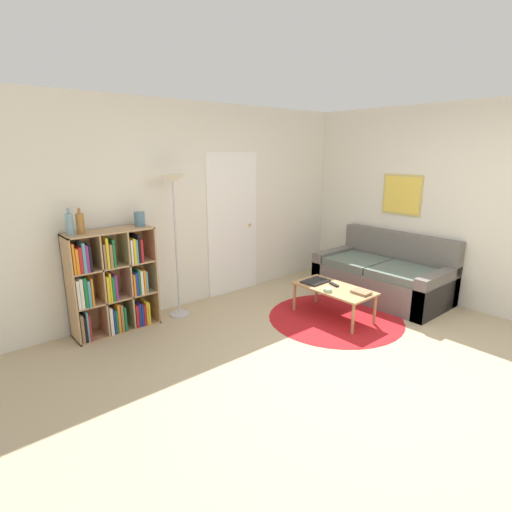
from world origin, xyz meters
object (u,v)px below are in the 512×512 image
object	(u,v)px
bookshelf	(110,284)
laptop	(316,281)
vase_on_shelf	(140,219)
couch	(384,276)
coffee_table	(334,290)
bottle_left	(70,224)
bowl	(328,290)
floor_lamp	(173,195)
bottle_middle	(80,223)

from	to	relation	value
bookshelf	laptop	xyz separation A→B (m)	(2.20, -1.09, -0.17)
laptop	vase_on_shelf	size ratio (longest dim) A/B	2.09
couch	coffee_table	world-z (taller)	couch
bookshelf	bottle_left	world-z (taller)	bottle_left
bookshelf	vase_on_shelf	world-z (taller)	vase_on_shelf
vase_on_shelf	laptop	bearing A→B (deg)	-31.31
bookshelf	laptop	size ratio (longest dim) A/B	3.37
bowl	bottle_left	bearing A→B (deg)	149.39
bottle_left	bowl	bearing A→B (deg)	-30.61
floor_lamp	couch	size ratio (longest dim) A/B	1.00
couch	bowl	size ratio (longest dim) A/B	17.06
floor_lamp	bottle_left	xyz separation A→B (m)	(-1.15, 0.08, -0.22)
vase_on_shelf	bottle_left	bearing A→B (deg)	-179.61
bookshelf	couch	xyz separation A→B (m)	(3.36, -1.35, -0.28)
laptop	bookshelf	bearing A→B (deg)	153.63
bookshelf	bottle_middle	distance (m)	0.76
floor_lamp	laptop	size ratio (longest dim) A/B	5.04
bottle_middle	vase_on_shelf	size ratio (longest dim) A/B	1.60
bottle_left	bottle_middle	xyz separation A→B (m)	(0.10, -0.00, -0.00)
couch	vase_on_shelf	bearing A→B (deg)	155.39
bookshelf	floor_lamp	bearing A→B (deg)	-5.82
coffee_table	bottle_left	world-z (taller)	bottle_left
coffee_table	bowl	size ratio (longest dim) A/B	9.64
bookshelf	laptop	bearing A→B (deg)	-26.37
couch	laptop	distance (m)	1.20
bottle_left	bottle_middle	world-z (taller)	bottle_left
bookshelf	bottle_left	xyz separation A→B (m)	(-0.35, -0.00, 0.72)
couch	laptop	world-z (taller)	couch
floor_lamp	coffee_table	bearing A→B (deg)	-42.35
couch	laptop	xyz separation A→B (m)	(-1.16, 0.26, 0.11)
bowl	laptop	bearing A→B (deg)	64.35
bottle_middle	bookshelf	bearing A→B (deg)	0.51
bottle_left	bottle_middle	size ratio (longest dim) A/B	1.04
bowl	bottle_middle	distance (m)	2.83
coffee_table	bowl	xyz separation A→B (m)	(-0.17, -0.05, 0.06)
laptop	bottle_left	size ratio (longest dim) A/B	1.26
couch	bottle_middle	bearing A→B (deg)	159.48
coffee_table	bottle_middle	distance (m)	2.97
couch	bookshelf	bearing A→B (deg)	158.08
couch	bottle_left	bearing A→B (deg)	160.00
bowl	bottle_left	xyz separation A→B (m)	(-2.40, 1.42, 0.88)
laptop	vase_on_shelf	bearing A→B (deg)	148.69
bowl	bottle_left	distance (m)	2.92
couch	bottle_left	size ratio (longest dim) A/B	6.35
laptop	bottle_middle	xyz separation A→B (m)	(-2.45, 1.09, 0.88)
floor_lamp	bottle_left	bearing A→B (deg)	176.02
bowl	vase_on_shelf	world-z (taller)	vase_on_shelf
bookshelf	vase_on_shelf	size ratio (longest dim) A/B	7.04
bookshelf	floor_lamp	xyz separation A→B (m)	(0.80, -0.08, 0.94)
bookshelf	laptop	distance (m)	2.46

